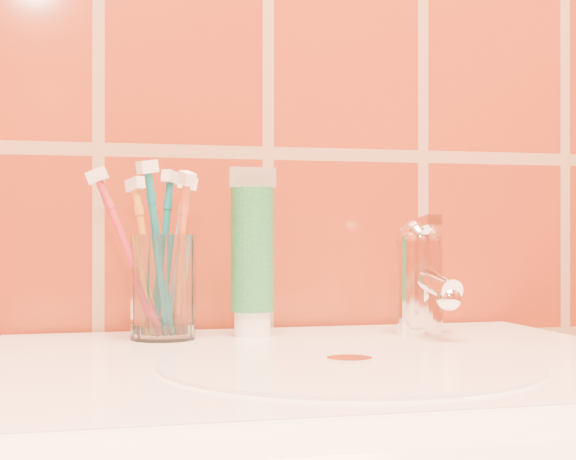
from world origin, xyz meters
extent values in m
cube|color=white|center=(0.00, 0.96, 0.77)|extent=(0.56, 0.46, 0.16)
cylinder|color=silver|center=(0.00, 0.91, 0.85)|extent=(0.30, 0.30, 0.00)
cylinder|color=white|center=(0.00, 0.91, 0.85)|extent=(0.04, 0.04, 0.00)
cylinder|color=white|center=(-0.12, 1.11, 0.90)|extent=(0.07, 0.07, 0.10)
cylinder|color=white|center=(-0.03, 1.12, 0.86)|extent=(0.04, 0.04, 0.02)
cylinder|color=#1A7036|center=(-0.03, 1.12, 0.94)|extent=(0.04, 0.04, 0.12)
cube|color=beige|center=(-0.03, 1.12, 1.01)|extent=(0.05, 0.01, 0.02)
cylinder|color=white|center=(0.14, 1.09, 0.90)|extent=(0.05, 0.05, 0.09)
sphere|color=white|center=(0.14, 1.09, 0.94)|extent=(0.05, 0.05, 0.05)
cylinder|color=white|center=(0.14, 1.06, 0.91)|extent=(0.02, 0.09, 0.03)
cube|color=white|center=(0.14, 1.08, 0.96)|extent=(0.02, 0.06, 0.01)
camera|label=1|loc=(-0.21, 0.25, 0.95)|focal=55.00mm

